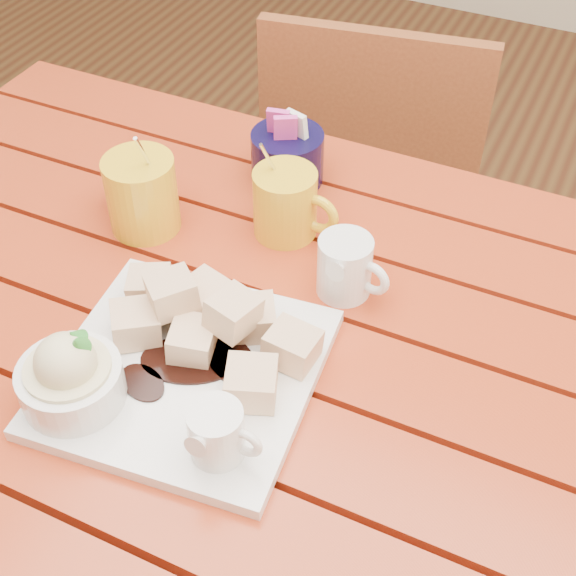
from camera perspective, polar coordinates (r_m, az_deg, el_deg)
The scene contains 7 objects.
table at distance 0.99m, azimuth -2.65°, elevation -7.02°, with size 1.20×0.79×0.75m.
dessert_plate at distance 0.84m, azimuth -9.03°, elevation -5.32°, with size 0.29×0.29×0.11m.
coffee_mug_left at distance 1.03m, azimuth -10.46°, elevation 6.72°, with size 0.13×0.09×0.15m.
coffee_mug_right at distance 1.00m, azimuth -0.08°, elevation 6.08°, with size 0.11×0.08×0.13m.
cream_pitcher at distance 0.92m, azimuth 4.14°, elevation 1.57°, with size 0.09×0.08×0.08m.
sugar_caddy at distance 1.10m, azimuth -0.05°, elevation 9.38°, with size 0.10×0.10×0.11m.
chair_far at distance 1.60m, azimuth 6.09°, elevation 7.51°, with size 0.45×0.45×0.83m.
Camera 1 is at (0.31, -0.54, 1.41)m, focal length 50.00 mm.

